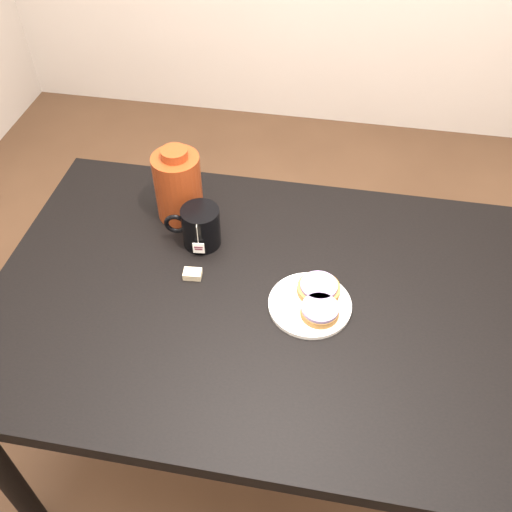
% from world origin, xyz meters
% --- Properties ---
extents(ground_plane, '(4.00, 4.00, 0.00)m').
position_xyz_m(ground_plane, '(0.00, 0.00, 0.00)').
color(ground_plane, brown).
extents(table, '(1.40, 0.90, 0.75)m').
position_xyz_m(table, '(0.00, 0.00, 0.67)').
color(table, black).
rests_on(table, ground_plane).
extents(plate, '(0.20, 0.20, 0.01)m').
position_xyz_m(plate, '(0.09, -0.01, 0.76)').
color(plate, white).
rests_on(plate, table).
extents(bagel_back, '(0.13, 0.13, 0.03)m').
position_xyz_m(bagel_back, '(0.10, 0.03, 0.77)').
color(bagel_back, brown).
rests_on(bagel_back, plate).
extents(bagel_front, '(0.10, 0.10, 0.03)m').
position_xyz_m(bagel_front, '(0.11, -0.04, 0.77)').
color(bagel_front, brown).
rests_on(bagel_front, plate).
extents(mug, '(0.15, 0.11, 0.11)m').
position_xyz_m(mug, '(-0.22, 0.15, 0.81)').
color(mug, black).
rests_on(mug, table).
extents(teabag_pouch, '(0.05, 0.04, 0.02)m').
position_xyz_m(teabag_pouch, '(-0.21, 0.03, 0.76)').
color(teabag_pouch, '#C6B793').
rests_on(teabag_pouch, table).
extents(bagel_package, '(0.13, 0.13, 0.21)m').
position_xyz_m(bagel_package, '(-0.30, 0.26, 0.85)').
color(bagel_package, '#581B0B').
rests_on(bagel_package, table).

